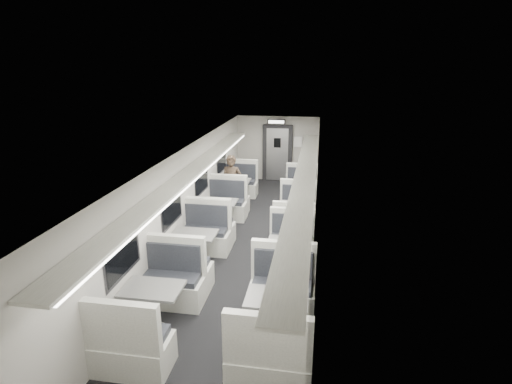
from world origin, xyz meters
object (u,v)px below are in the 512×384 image
(exit_sign, at_px, (276,122))
(vestibule_door, at_px, (277,153))
(booth_right_b, at_px, (296,216))
(booth_left_a, at_px, (235,192))
(booth_left_c, at_px, (194,250))
(booth_right_d, at_px, (276,319))
(booth_left_d, at_px, (154,309))
(passenger, at_px, (232,184))
(booth_right_a, at_px, (300,194))
(booth_right_c, at_px, (288,257))
(booth_left_b, at_px, (219,215))

(exit_sign, bearing_deg, vestibule_door, 90.00)
(booth_right_b, bearing_deg, booth_left_a, 139.12)
(booth_left_c, xyz_separation_m, booth_right_d, (2.00, -2.12, 0.00))
(booth_left_a, height_order, booth_left_d, booth_left_d)
(booth_left_d, relative_size, vestibule_door, 1.11)
(booth_left_d, xyz_separation_m, passenger, (0.06, 5.62, 0.45))
(passenger, distance_m, exit_sign, 3.54)
(passenger, bearing_deg, booth_right_a, 28.42)
(booth_left_a, distance_m, booth_right_a, 2.01)
(booth_right_c, relative_size, passenger, 1.20)
(vestibule_door, bearing_deg, booth_right_d, -83.78)
(booth_left_a, relative_size, booth_right_c, 1.08)
(vestibule_door, bearing_deg, booth_left_c, -98.08)
(booth_left_a, xyz_separation_m, booth_left_c, (0.00, -4.21, 0.02))
(passenger, height_order, vestibule_door, vestibule_door)
(booth_right_a, distance_m, booth_right_c, 4.26)
(booth_left_a, xyz_separation_m, passenger, (0.06, -0.76, 0.46))
(vestibule_door, xyz_separation_m, exit_sign, (0.00, -0.49, 1.24))
(booth_right_a, relative_size, booth_right_d, 0.89)
(booth_left_c, bearing_deg, booth_left_d, -90.00)
(booth_left_d, height_order, booth_right_d, booth_right_d)
(booth_left_c, height_order, booth_left_d, booth_left_d)
(booth_right_b, height_order, vestibule_door, vestibule_door)
(booth_right_d, bearing_deg, booth_left_d, -178.70)
(exit_sign, bearing_deg, booth_right_a, -65.27)
(booth_right_b, distance_m, vestibule_door, 4.72)
(booth_right_a, xyz_separation_m, booth_right_b, (0.00, -1.91, -0.01))
(booth_right_a, relative_size, booth_right_c, 1.01)
(booth_right_d, distance_m, passenger, 5.92)
(booth_left_b, height_order, exit_sign, exit_sign)
(booth_left_a, height_order, booth_right_b, booth_left_a)
(booth_left_a, height_order, vestibule_door, vestibule_door)
(booth_left_b, height_order, booth_right_c, booth_left_b)
(booth_right_b, bearing_deg, booth_left_c, -128.87)
(booth_right_b, height_order, exit_sign, exit_sign)
(booth_left_a, bearing_deg, booth_left_b, -90.00)
(booth_right_c, bearing_deg, vestibule_door, 98.22)
(booth_left_a, relative_size, booth_right_b, 1.10)
(booth_left_d, distance_m, booth_right_c, 3.04)
(booth_left_b, distance_m, booth_right_c, 2.82)
(booth_left_b, xyz_separation_m, passenger, (0.06, 1.33, 0.45))
(booth_left_b, distance_m, booth_left_c, 2.12)
(booth_right_d, xyz_separation_m, passenger, (-1.94, 5.57, 0.45))
(booth_right_d, relative_size, vestibule_door, 1.12)
(booth_right_c, bearing_deg, passenger, 120.28)
(booth_left_c, xyz_separation_m, booth_right_b, (2.00, 2.48, -0.05))
(exit_sign, bearing_deg, booth_right_c, -81.16)
(booth_left_c, bearing_deg, booth_left_b, 90.00)
(booth_right_a, relative_size, exit_sign, 3.35)
(booth_left_d, bearing_deg, vestibule_door, 83.81)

